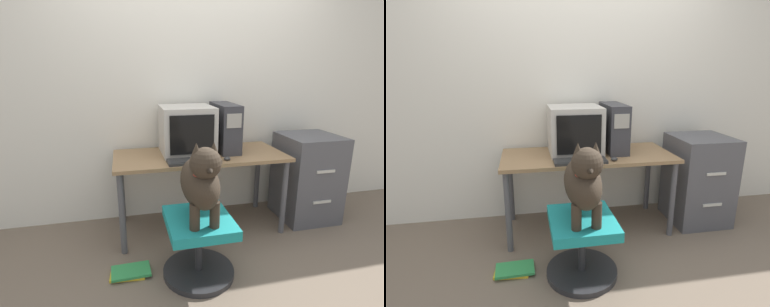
# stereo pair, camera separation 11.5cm
# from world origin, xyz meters

# --- Properties ---
(ground_plane) EXTENTS (12.00, 12.00, 0.00)m
(ground_plane) POSITION_xyz_m (0.00, 0.00, 0.00)
(ground_plane) COLOR #6B5B4C
(wall_back) EXTENTS (8.00, 0.05, 2.60)m
(wall_back) POSITION_xyz_m (0.00, 0.71, 1.30)
(wall_back) COLOR silver
(wall_back) RESTS_ON ground_plane
(desk) EXTENTS (1.49, 0.64, 0.71)m
(desk) POSITION_xyz_m (0.00, 0.32, 0.63)
(desk) COLOR olive
(desk) RESTS_ON ground_plane
(crt_monitor) EXTENTS (0.45, 0.45, 0.41)m
(crt_monitor) POSITION_xyz_m (-0.10, 0.40, 0.92)
(crt_monitor) COLOR #B7B2A8
(crt_monitor) RESTS_ON desk
(pc_tower) EXTENTS (0.17, 0.45, 0.43)m
(pc_tower) POSITION_xyz_m (0.25, 0.40, 0.92)
(pc_tower) COLOR #333338
(pc_tower) RESTS_ON desk
(keyboard) EXTENTS (0.42, 0.15, 0.03)m
(keyboard) POSITION_xyz_m (-0.11, 0.09, 0.72)
(keyboard) COLOR #2D2D2D
(keyboard) RESTS_ON desk
(computer_mouse) EXTENTS (0.06, 0.04, 0.03)m
(computer_mouse) POSITION_xyz_m (0.17, 0.08, 0.72)
(computer_mouse) COLOR #333333
(computer_mouse) RESTS_ON desk
(office_chair) EXTENTS (0.51, 0.51, 0.45)m
(office_chair) POSITION_xyz_m (-0.18, -0.33, 0.25)
(office_chair) COLOR #262628
(office_chair) RESTS_ON ground_plane
(dog) EXTENTS (0.24, 0.54, 0.56)m
(dog) POSITION_xyz_m (-0.18, -0.37, 0.74)
(dog) COLOR #33281E
(dog) RESTS_ON office_chair
(filing_cabinet) EXTENTS (0.51, 0.53, 0.83)m
(filing_cabinet) POSITION_xyz_m (1.07, 0.29, 0.42)
(filing_cabinet) COLOR #4C4C51
(filing_cabinet) RESTS_ON ground_plane
(book_stack_floor) EXTENTS (0.29, 0.19, 0.04)m
(book_stack_floor) POSITION_xyz_m (-0.66, -0.23, 0.02)
(book_stack_floor) COLOR gold
(book_stack_floor) RESTS_ON ground_plane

